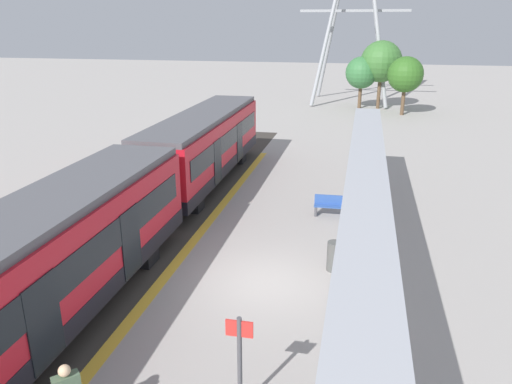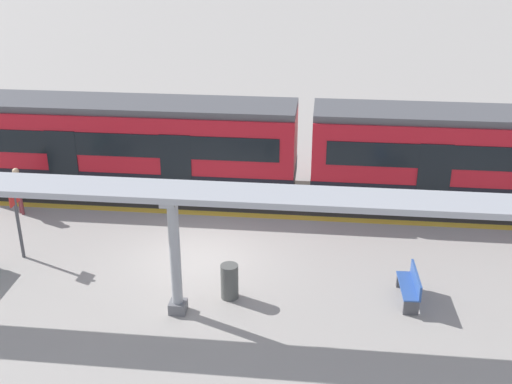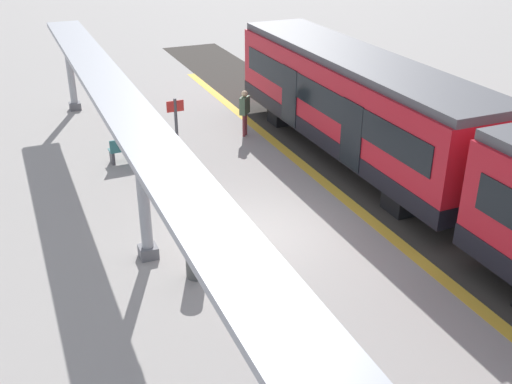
{
  "view_description": "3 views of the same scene",
  "coord_description": "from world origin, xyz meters",
  "views": [
    {
      "loc": [
        2.63,
        -13.45,
        7.68
      ],
      "look_at": [
        -0.79,
        2.42,
        2.1
      ],
      "focal_mm": 34.78,
      "sensor_mm": 36.0,
      "label": 1
    },
    {
      "loc": [
        16.37,
        3.56,
        9.34
      ],
      "look_at": [
        -1.47,
        1.57,
        1.63
      ],
      "focal_mm": 43.76,
      "sensor_mm": 36.0,
      "label": 2
    },
    {
      "loc": [
        5.43,
        12.72,
        8.02
      ],
      "look_at": [
        0.35,
        0.77,
        1.63
      ],
      "focal_mm": 42.67,
      "sensor_mm": 36.0,
      "label": 3
    }
  ],
  "objects": [
    {
      "name": "ground_plane",
      "position": [
        0.0,
        0.0,
        0.0
      ],
      "size": [
        176.0,
        176.0,
        0.0
      ],
      "primitive_type": "plane",
      "color": "#A49E99"
    },
    {
      "name": "tactile_edge_strip",
      "position": [
        -3.16,
        0.0,
        0.0
      ],
      "size": [
        0.37,
        31.5,
        0.01
      ],
      "primitive_type": "cube",
      "color": "yellow",
      "rests_on": "ground"
    },
    {
      "name": "trackbed",
      "position": [
        -4.94,
        0.0,
        0.0
      ],
      "size": [
        3.2,
        43.5,
        0.01
      ],
      "primitive_type": "cube",
      "color": "#38332D",
      "rests_on": "ground"
    },
    {
      "name": "train_near_carriage",
      "position": [
        -4.94,
        -3.56,
        1.83
      ],
      "size": [
        2.65,
        12.4,
        3.48
      ],
      "color": "red",
      "rests_on": "ground"
    },
    {
      "name": "train_far_carriage",
      "position": [
        -4.94,
        9.42,
        1.83
      ],
      "size": [
        2.65,
        12.4,
        3.48
      ],
      "color": "red",
      "rests_on": "ground"
    },
    {
      "name": "canopy_pillar_second",
      "position": [
        2.89,
        0.01,
        1.7
      ],
      "size": [
        1.1,
        0.44,
        3.34
      ],
      "color": "slate",
      "rests_on": "ground"
    },
    {
      "name": "canopy_beam",
      "position": [
        2.89,
        -0.15,
        3.42
      ],
      "size": [
        1.2,
        25.17,
        0.16
      ],
      "primitive_type": "cube",
      "color": "#A8AAB2",
      "rests_on": "canopy_pillar_nearest"
    },
    {
      "name": "bench_near_end",
      "position": [
        1.67,
        6.1,
        0.44
      ],
      "size": [
        1.51,
        0.49,
        0.86
      ],
      "color": "#3156A0",
      "rests_on": "ground"
    },
    {
      "name": "trash_bin",
      "position": [
        2.06,
        1.25,
        0.5
      ],
      "size": [
        0.48,
        0.48,
        0.99
      ],
      "primitive_type": "cylinder",
      "color": "#4F514E",
      "rests_on": "ground"
    },
    {
      "name": "platform_info_sign",
      "position": [
        0.54,
        -5.34,
        1.33
      ],
      "size": [
        0.56,
        0.1,
        2.2
      ],
      "color": "#4C4C51",
      "rests_on": "ground"
    },
    {
      "name": "passenger_waiting_near_edge",
      "position": [
        -2.43,
        -6.8,
        1.07
      ],
      "size": [
        0.5,
        0.51,
        1.71
      ],
      "color": "brown",
      "rests_on": "ground"
    }
  ]
}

